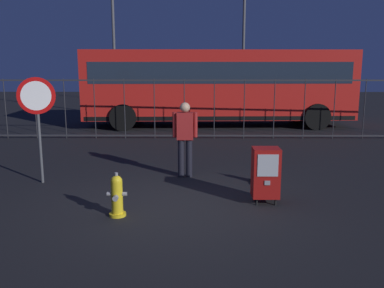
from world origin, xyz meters
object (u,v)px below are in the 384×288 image
Objects in this scene: stop_sign at (37,108)px; pedestrian at (185,135)px; traffic_cone at (259,171)px; newspaper_box_primary at (266,172)px; street_light_near_right at (244,21)px; bus_near at (218,83)px; street_light_near_left at (113,25)px; fire_hydrant at (117,196)px.

pedestrian is at bearing 9.36° from stop_sign.
newspaper_box_primary is at bearing -93.91° from traffic_cone.
pedestrian is 0.21× the size of street_light_near_right.
traffic_cone is 0.05× the size of bus_near.
street_light_near_right is (6.24, 0.93, 0.24)m from street_light_near_left.
bus_near is at bearing 81.71° from pedestrian.
traffic_cone is (2.66, 2.00, -0.09)m from fire_hydrant.
street_light_near_right is at bearing 85.35° from traffic_cone.
fire_hydrant is 1.41× the size of traffic_cone.
bus_near is (-0.36, 9.59, 1.14)m from newspaper_box_primary.
bus_near is at bearing 92.13° from newspaper_box_primary.
fire_hydrant is 0.73× the size of newspaper_box_primary.
traffic_cone is at bearing -89.08° from bus_near.
newspaper_box_primary is 0.10× the size of bus_near.
street_light_near_right reaches higher than street_light_near_left.
street_light_near_right is (1.02, 12.53, 4.26)m from traffic_cone.
newspaper_box_primary is (2.57, 0.69, 0.22)m from fire_hydrant.
bus_near is at bearing 63.36° from stop_sign.
street_light_near_left reaches higher than pedestrian.
fire_hydrant is 14.39m from street_light_near_left.
street_light_near_right is at bearing 77.82° from pedestrian.
fire_hydrant is 2.67m from newspaper_box_primary.
street_light_near_left is (-5.13, 12.91, 3.71)m from newspaper_box_primary.
stop_sign is 0.30× the size of street_light_near_left.
street_light_near_left reaches higher than stop_sign.
street_light_near_right is at bearing 68.81° from bus_near.
bus_near reaches higher than stop_sign.
traffic_cone is (4.62, 0.05, -1.34)m from stop_sign.
stop_sign is 3.15m from pedestrian.
traffic_cone is 0.07× the size of street_light_near_left.
bus_near is at bearing 93.08° from traffic_cone.
traffic_cone is (1.59, -0.45, -0.69)m from pedestrian.
fire_hydrant is at bearing -79.34° from street_light_near_left.
traffic_cone is at bearing 36.94° from fire_hydrant.
newspaper_box_primary is at bearing -49.65° from pedestrian.
traffic_cone is 13.34m from street_light_near_left.
newspaper_box_primary is 1.92× the size of traffic_cone.
bus_near reaches higher than fire_hydrant.
bus_near is (2.21, 10.28, 1.36)m from fire_hydrant.
newspaper_box_primary is 2.34m from pedestrian.
newspaper_box_primary is at bearing -90.03° from bus_near.
fire_hydrant is 15.55m from street_light_near_right.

